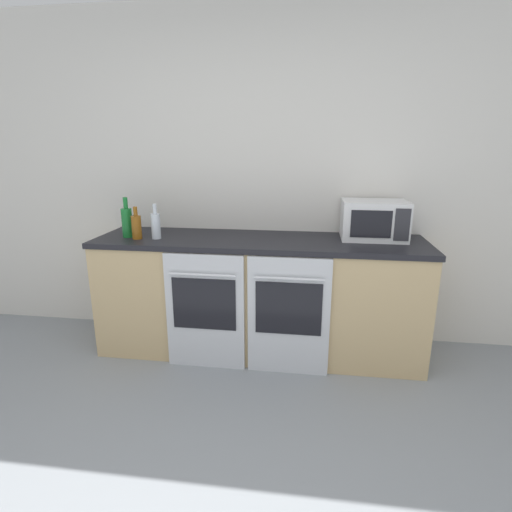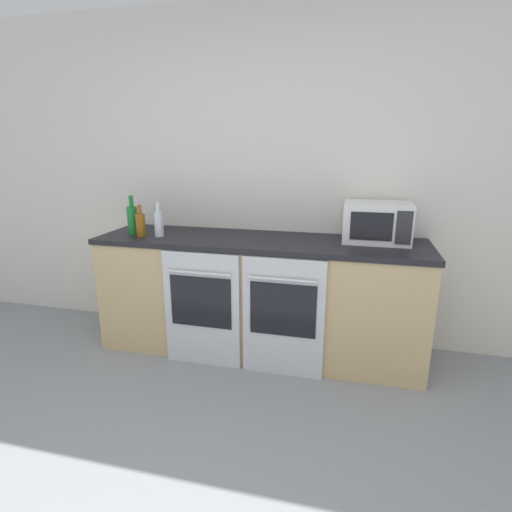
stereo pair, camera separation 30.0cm
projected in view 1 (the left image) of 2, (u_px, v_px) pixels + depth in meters
name	position (u px, v px, depth m)	size (l,w,h in m)	color
wall_back	(265.00, 180.00, 3.19)	(10.00, 0.06, 2.60)	silver
counter_back	(259.00, 295.00, 3.09)	(2.45, 0.65, 0.90)	tan
oven_left	(205.00, 311.00, 2.82)	(0.57, 0.06, 0.85)	silver
oven_right	(288.00, 316.00, 2.74)	(0.57, 0.06, 0.85)	silver
microwave	(374.00, 220.00, 2.93)	(0.46, 0.34, 0.28)	silver
bottle_clear	(156.00, 225.00, 2.95)	(0.07, 0.07, 0.26)	silver
bottle_green	(127.00, 222.00, 2.99)	(0.08, 0.08, 0.30)	#19722D
bottle_amber	(137.00, 226.00, 2.94)	(0.07, 0.07, 0.24)	#8C5114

